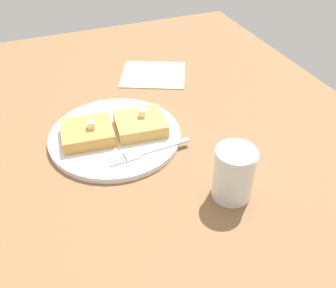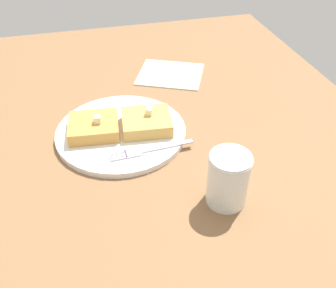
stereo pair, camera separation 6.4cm
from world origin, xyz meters
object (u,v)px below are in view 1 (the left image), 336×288
Objects in this scene: syrup_jar at (233,175)px; plate at (115,136)px; fork at (144,152)px; napkin at (153,75)px.

plate is at bearing -57.67° from syrup_jar.
plate is 8.35cm from fork.
plate is at bearing 53.70° from napkin.
fork is at bearing 113.58° from plate.
napkin is (-2.01, -42.43, -4.09)cm from syrup_jar.
syrup_jar is 42.67cm from napkin.
syrup_jar reaches higher than plate.
plate is 26.19cm from napkin.
syrup_jar is at bearing 87.29° from napkin.
syrup_jar is (-13.50, 21.32, 3.61)cm from plate.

